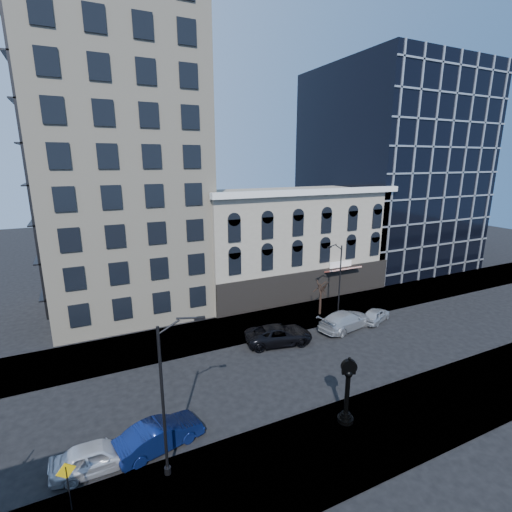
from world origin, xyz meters
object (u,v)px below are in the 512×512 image
street_lamp_near (174,357)px  car_near_b (160,435)px  warning_sign (67,478)px  street_clock (347,393)px  car_near_a (97,456)px

street_lamp_near → car_near_b: size_ratio=1.78×
street_lamp_near → warning_sign: street_lamp_near is taller
street_clock → car_near_a: bearing=-169.2°
street_clock → street_lamp_near: street_lamp_near is taller
car_near_a → car_near_b: bearing=-87.9°
warning_sign → car_near_b: warning_sign is taller
street_lamp_near → street_clock: bearing=4.2°
street_clock → warning_sign: (-14.86, 0.63, -0.20)m
street_lamp_near → car_near_a: size_ratio=1.93×
street_clock → street_lamp_near: (-9.90, 0.66, 4.46)m
street_lamp_near → warning_sign: size_ratio=3.37×
street_lamp_near → warning_sign: (-4.96, -0.03, -4.66)m
street_clock → car_near_b: street_clock is taller
warning_sign → car_near_b: (4.40, 2.20, -1.06)m
street_clock → car_near_b: (-10.46, 2.83, -1.27)m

